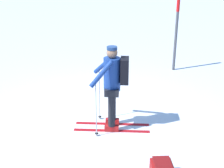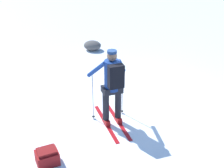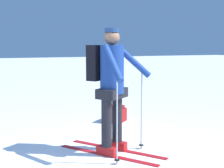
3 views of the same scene
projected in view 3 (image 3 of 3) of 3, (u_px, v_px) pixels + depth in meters
The scene contains 2 objects.
skier at pixel (110, 81), 4.52m from camera, with size 1.23×1.57×1.82m.
dropped_backpack at pixel (115, 114), 6.50m from camera, with size 0.55×0.54×0.33m.
Camera 3 is at (-1.61, -3.46, 1.57)m, focal length 50.00 mm.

